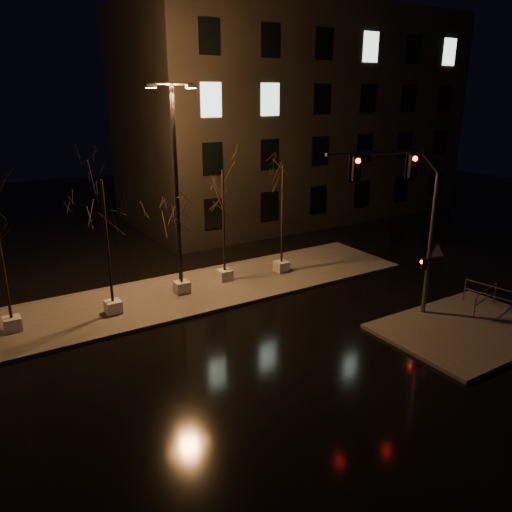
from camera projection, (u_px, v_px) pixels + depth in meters
ground at (265, 342)px, 19.25m from camera, size 90.00×90.00×0.00m
median at (198, 291)px, 24.08m from camera, size 22.00×5.00×0.15m
sidewalk_corner at (468, 329)px, 20.16m from camera, size 7.00×5.00×0.15m
building at (292, 116)px, 38.49m from camera, size 25.00×12.00×15.00m
tree_1 at (104, 211)px, 20.08m from camera, size 1.80×1.80×5.91m
tree_2 at (179, 219)px, 22.57m from camera, size 1.80×1.80×4.70m
tree_3 at (223, 196)px, 23.89m from camera, size 1.80×1.80×5.70m
tree_4 at (283, 190)px, 25.14m from camera, size 1.80×1.80×5.77m
traffic_signal_mast at (410, 210)px, 19.86m from camera, size 5.48×1.66×6.94m
streetlight_main at (176, 175)px, 22.77m from camera, size 2.35×0.32×9.44m
guard_rail_a at (486, 297)px, 21.52m from camera, size 2.23×0.59×0.99m
guard_rail_b at (489, 293)px, 21.81m from camera, size 0.42×2.17×1.04m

